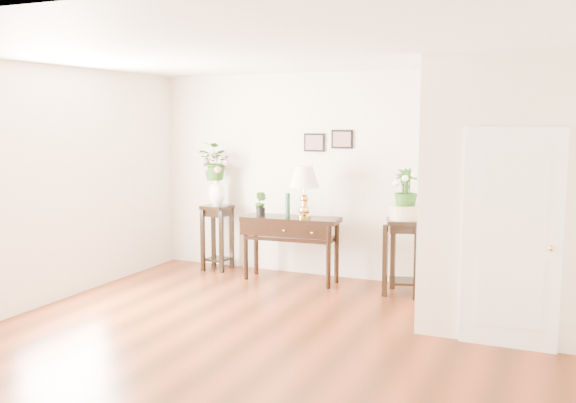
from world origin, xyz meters
The scene contains 20 objects.
floor centered at (0.00, 0.00, 0.00)m, with size 6.00×5.50×0.02m, color maroon.
ceiling centered at (0.00, 0.00, 2.80)m, with size 6.00×5.50×0.02m, color white.
wall_back centered at (0.00, 2.75, 1.40)m, with size 6.00×0.02×2.80m, color white.
wall_front centered at (0.00, -2.75, 1.40)m, with size 6.00×0.02×2.80m, color white.
wall_left centered at (-3.00, 0.00, 1.40)m, with size 0.02×5.50×2.80m, color white.
partition centered at (2.10, 1.77, 1.40)m, with size 1.80×1.95×2.80m, color white.
door centered at (2.10, 0.78, 1.05)m, with size 0.90×0.05×2.10m, color white.
art_print_left centered at (-0.65, 2.73, 1.85)m, with size 0.30×0.02×0.25m, color black.
art_print_right centered at (-0.25, 2.73, 1.90)m, with size 0.30×0.02×0.25m, color black.
wall_ornament centered at (1.16, 1.90, 2.05)m, with size 0.51×0.51×0.07m, color gold.
console_table centered at (-0.80, 2.26, 0.44)m, with size 1.31×0.44×0.87m, color black.
table_lamp centered at (-0.60, 2.26, 1.22)m, with size 0.40×0.40×0.69m, color gold.
green_vase centered at (-0.84, 2.26, 1.04)m, with size 0.07×0.07×0.32m, color #1B4F35.
potted_plant centered at (-1.24, 2.26, 1.03)m, with size 0.17×0.14×0.31m, color #224F15.
plant_stand_a centered at (-2.03, 2.44, 0.47)m, with size 0.37×0.37×0.94m, color black.
porcelain_vase centered at (-2.03, 2.44, 1.16)m, with size 0.24×0.24×0.41m, color white, non-canonical shape.
lily_arrangement centered at (-2.03, 2.44, 1.61)m, with size 0.49×0.43×0.55m, color #224F15.
plant_stand_b centered at (0.75, 2.22, 0.47)m, with size 0.45×0.45×0.95m, color black.
ceramic_bowl centered at (0.75, 2.22, 1.03)m, with size 0.39×0.39×0.17m, color beige.
narcissus centered at (0.75, 2.22, 1.32)m, with size 0.28×0.28×0.50m, color #224F15.
Camera 1 is at (2.54, -5.49, 2.18)m, focal length 40.00 mm.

